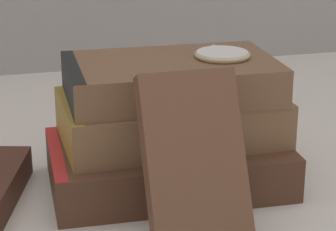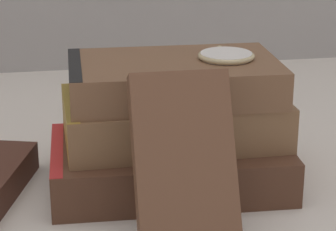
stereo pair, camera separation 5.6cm
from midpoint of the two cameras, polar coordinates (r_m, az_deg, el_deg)
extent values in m
plane|color=beige|center=(0.67, 2.66, -7.39)|extent=(3.00, 3.00, 0.00)
cube|color=#4C2D1E|center=(0.71, 2.38, -3.97)|extent=(0.24, 0.15, 0.04)
cube|color=#B22323|center=(0.70, -6.64, -4.44)|extent=(0.02, 0.14, 0.05)
cube|color=brown|center=(0.70, 2.74, -0.21)|extent=(0.22, 0.13, 0.04)
cube|color=olive|center=(0.69, -5.57, -0.73)|extent=(0.01, 0.12, 0.05)
cube|color=brown|center=(0.69, 2.82, 2.96)|extent=(0.21, 0.13, 0.04)
cube|color=black|center=(0.68, -5.18, 2.62)|extent=(0.02, 0.12, 0.04)
cube|color=brown|center=(0.59, 4.15, -3.82)|extent=(0.08, 0.09, 0.14)
cylinder|color=silver|center=(0.70, 7.08, 4.82)|extent=(0.05, 0.05, 0.01)
torus|color=tan|center=(0.70, 7.08, 4.82)|extent=(0.06, 0.06, 0.01)
sphere|color=tan|center=(0.72, 6.45, 5.38)|extent=(0.01, 0.01, 0.01)
camera|label=1|loc=(0.03, -87.60, 0.85)|focal=75.00mm
camera|label=2|loc=(0.03, 92.40, -0.85)|focal=75.00mm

